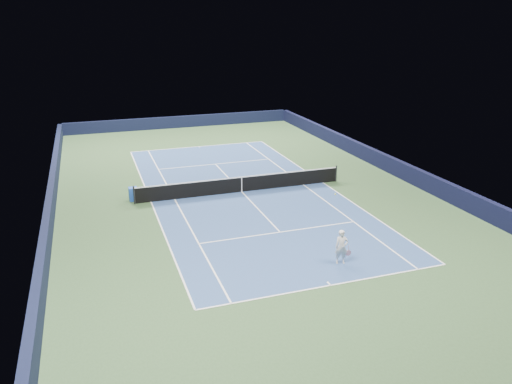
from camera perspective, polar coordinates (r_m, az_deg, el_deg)
name	(u,v)px	position (r m, az deg, el deg)	size (l,w,h in m)	color
ground	(242,192)	(30.45, -1.64, 0.02)	(40.00, 40.00, 0.00)	#2E4A28
wall_far	(180,122)	(48.97, -8.64, 7.93)	(22.00, 0.35, 1.10)	black
wall_right	(395,167)	(34.88, 15.60, 2.78)	(0.35, 40.00, 1.10)	black
wall_left	(51,204)	(29.16, -22.42, -1.25)	(0.35, 40.00, 1.10)	black
court_surface	(242,192)	(30.45, -1.64, 0.02)	(10.97, 23.77, 0.01)	navy
baseline_far	(199,146)	(41.48, -6.56, 5.19)	(10.97, 0.08, 0.00)	white
baseline_near	(331,285)	(20.39, 8.53, -10.50)	(10.97, 0.08, 0.00)	white
sideline_doubles_right	(323,183)	(32.40, 7.66, 1.08)	(0.08, 23.77, 0.00)	white
sideline_doubles_left	(151,202)	(29.40, -11.91, -1.11)	(0.08, 23.77, 0.00)	white
sideline_singles_right	(303,185)	(31.84, 5.44, 0.83)	(0.08, 23.77, 0.00)	white
sideline_singles_left	(175,199)	(29.57, -9.28, -0.82)	(0.08, 23.77, 0.00)	white
service_line_far	(215,164)	(36.32, -4.66, 3.20)	(8.23, 0.08, 0.00)	white
service_line_near	(280,232)	(24.83, 2.77, -4.60)	(8.23, 0.08, 0.00)	white
center_service_line	(242,192)	(30.45, -1.64, 0.04)	(0.08, 12.80, 0.00)	white
center_mark_far	(199,147)	(41.34, -6.51, 5.14)	(0.08, 0.30, 0.00)	white
center_mark_near	(329,283)	(20.50, 8.34, -10.31)	(0.08, 0.30, 0.00)	white
tennis_net	(242,184)	(30.28, -1.65, 0.92)	(12.90, 0.10, 1.07)	black
sponsor_cube	(133,194)	(29.74, -13.84, -0.22)	(0.56, 0.46, 0.80)	blue
tennis_player	(342,247)	(21.82, 9.75, -6.22)	(0.77, 1.29, 2.86)	silver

